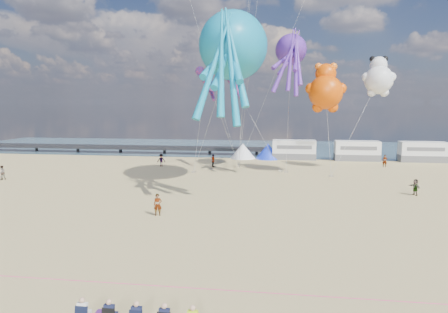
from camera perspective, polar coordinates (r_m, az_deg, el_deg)
ground at (r=24.61m, az=-1.18°, el=-13.30°), size 120.00×120.00×0.00m
water at (r=78.26m, az=5.14°, el=1.25°), size 120.00×120.00×0.00m
pier at (r=74.21m, az=-17.44°, el=1.33°), size 60.00×3.00×0.50m
motorhome_0 at (r=63.15m, az=9.95°, el=0.96°), size 6.60×2.50×3.00m
motorhome_1 at (r=64.22m, az=18.45°, el=0.79°), size 6.60×2.50×3.00m
motorhome_2 at (r=66.63m, az=26.50°, el=0.61°), size 6.60×2.50×3.00m
tent_white at (r=63.39m, az=2.70°, el=0.82°), size 4.00×4.00×2.40m
tent_blue at (r=63.16m, az=6.31°, el=0.76°), size 4.00×4.00×2.40m
rope_line at (r=20.09m, az=-3.53°, el=-18.30°), size 34.00×0.03×0.03m
standing_person at (r=31.93m, az=-9.45°, el=-6.81°), size 0.73×0.58×1.74m
beachgoer_1 at (r=52.39m, az=-29.16°, el=-2.04°), size 0.86×0.95×1.64m
beachgoer_2 at (r=56.01m, az=-8.95°, el=-0.53°), size 1.02×0.91×1.73m
beachgoer_3 at (r=54.60m, az=-1.57°, el=-0.62°), size 0.75×1.20×1.78m
beachgoer_4 at (r=42.41m, az=25.65°, el=-3.97°), size 0.71×0.99×1.56m
beachgoer_5 at (r=58.94m, az=21.99°, el=-0.59°), size 1.67×1.09×1.73m
sandbag_a at (r=50.51m, az=-4.35°, el=-2.22°), size 0.50×0.35×0.22m
sandbag_b at (r=51.09m, az=8.85°, el=-2.18°), size 0.50×0.35×0.22m
sandbag_c at (r=49.16m, az=15.06°, el=-2.74°), size 0.50×0.35×0.22m
sandbag_d at (r=51.50m, az=8.09°, el=-2.08°), size 0.50×0.35×0.22m
sandbag_e at (r=54.86m, az=2.10°, el=-1.41°), size 0.50×0.35×0.22m
kite_octopus_teal at (r=42.28m, az=1.36°, el=15.49°), size 6.03×12.26×13.60m
kite_octopus_purple at (r=51.54m, az=9.54°, el=14.79°), size 6.71×9.61×10.10m
kite_panda at (r=53.54m, az=21.22°, el=10.15°), size 5.21×5.05×5.93m
kite_teddy_orange at (r=49.25m, az=14.32°, el=8.88°), size 6.37×6.22×6.95m
windsock_left at (r=44.31m, az=-2.70°, el=10.94°), size 3.50×6.68×6.75m
windsock_mid at (r=52.02m, az=1.59°, el=9.84°), size 3.04×6.00×6.03m
windsock_right at (r=45.05m, az=-1.88°, el=9.57°), size 2.37×5.10×5.07m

